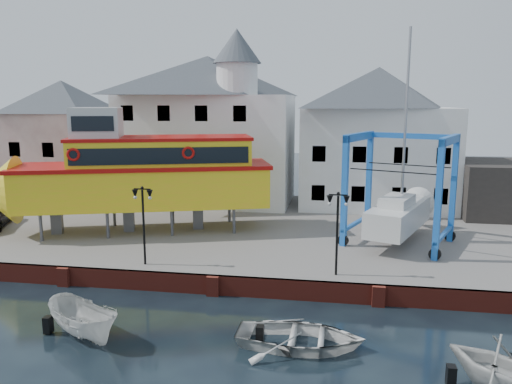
# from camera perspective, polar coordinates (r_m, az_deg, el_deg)

# --- Properties ---
(ground) EXTENTS (140.00, 140.00, 0.00)m
(ground) POSITION_cam_1_polar(r_m,az_deg,el_deg) (25.43, -4.91, -11.67)
(ground) COLOR black
(ground) RESTS_ON ground
(hardstanding) EXTENTS (44.00, 22.00, 1.00)m
(hardstanding) POSITION_cam_1_polar(r_m,az_deg,el_deg) (35.51, -0.54, -4.37)
(hardstanding) COLOR slate
(hardstanding) RESTS_ON ground
(quay_wall) EXTENTS (44.00, 0.47, 1.00)m
(quay_wall) POSITION_cam_1_polar(r_m,az_deg,el_deg) (25.35, -4.87, -10.53)
(quay_wall) COLOR maroon
(quay_wall) RESTS_ON ground
(building_pink) EXTENTS (8.00, 7.00, 10.30)m
(building_pink) POSITION_cam_1_polar(r_m,az_deg,el_deg) (47.45, -21.03, 5.58)
(building_pink) COLOR tan
(building_pink) RESTS_ON hardstanding
(building_white_main) EXTENTS (14.00, 8.30, 14.00)m
(building_white_main) POSITION_cam_1_polar(r_m,az_deg,el_deg) (42.67, -5.33, 7.37)
(building_white_main) COLOR white
(building_white_main) RESTS_ON hardstanding
(building_white_right) EXTENTS (12.00, 8.00, 11.20)m
(building_white_right) POSITION_cam_1_polar(r_m,az_deg,el_deg) (42.04, 13.63, 6.07)
(building_white_right) COLOR white
(building_white_right) RESTS_ON hardstanding
(shed_dark) EXTENTS (8.00, 7.00, 4.00)m
(shed_dark) POSITION_cam_1_polar(r_m,az_deg,el_deg) (42.42, 27.21, 0.35)
(shed_dark) COLOR #272421
(shed_dark) RESTS_ON hardstanding
(lamp_post_left) EXTENTS (1.12, 0.32, 4.20)m
(lamp_post_left) POSITION_cam_1_polar(r_m,az_deg,el_deg) (26.55, -12.80, -1.53)
(lamp_post_left) COLOR black
(lamp_post_left) RESTS_ON hardstanding
(lamp_post_right) EXTENTS (1.12, 0.32, 4.20)m
(lamp_post_right) POSITION_cam_1_polar(r_m,az_deg,el_deg) (24.61, 9.32, -2.33)
(lamp_post_right) COLOR black
(lamp_post_right) RESTS_ON hardstanding
(tour_boat) EXTENTS (19.12, 9.92, 8.12)m
(tour_boat) POSITION_cam_1_polar(r_m,az_deg,el_deg) (33.62, -14.48, 2.00)
(tour_boat) COLOR #59595E
(tour_boat) RESTS_ON hardstanding
(travel_lift) EXTENTS (7.22, 8.62, 12.72)m
(travel_lift) POSITION_cam_1_polar(r_m,az_deg,el_deg) (31.88, 16.38, -1.64)
(travel_lift) COLOR #1D5F9E
(travel_lift) RESTS_ON hardstanding
(motorboat_a) EXTENTS (4.49, 3.63, 1.66)m
(motorboat_a) POSITION_cam_1_polar(r_m,az_deg,el_deg) (22.43, -18.99, -15.36)
(motorboat_a) COLOR silver
(motorboat_a) RESTS_ON ground
(motorboat_b) EXTENTS (5.06, 3.64, 1.04)m
(motorboat_b) POSITION_cam_1_polar(r_m,az_deg,el_deg) (20.61, 5.06, -17.20)
(motorboat_b) COLOR silver
(motorboat_b) RESTS_ON ground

